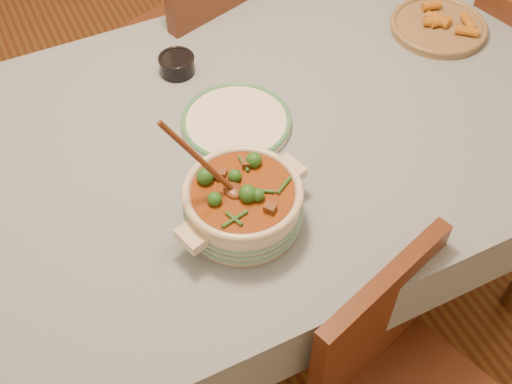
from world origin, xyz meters
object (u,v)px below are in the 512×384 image
dining_table (260,152)px  condiment_bowl (177,64)px  stew_casserole (243,201)px  chair_near (397,384)px  fried_plate (439,25)px  white_plate (236,122)px  chair_far (210,39)px

dining_table → condiment_bowl: size_ratio=13.58×
stew_casserole → chair_near: size_ratio=0.40×
dining_table → condiment_bowl: condiment_bowl is taller
dining_table → fried_plate: size_ratio=4.82×
white_plate → fried_plate: bearing=8.0°
chair_near → white_plate: bearing=80.4°
fried_plate → chair_near: chair_near is taller
condiment_bowl → dining_table: bearing=-69.7°
stew_casserole → chair_far: (0.28, 0.86, -0.26)m
condiment_bowl → chair_far: bearing=55.7°
fried_plate → chair_near: bearing=-128.0°
fried_plate → stew_casserole: bearing=-155.1°
fried_plate → chair_far: (-0.51, 0.49, -0.21)m
stew_casserole → condiment_bowl: stew_casserole is taller
white_plate → fried_plate: 0.69m
condiment_bowl → white_plate: bearing=-77.6°
chair_far → fried_plate: bearing=118.5°
white_plate → chair_near: bearing=-81.8°
fried_plate → chair_near: 1.01m
dining_table → stew_casserole: bearing=-123.7°
stew_casserole → chair_far: size_ratio=0.33×
white_plate → condiment_bowl: bearing=102.4°
dining_table → white_plate: 0.12m
condiment_bowl → chair_far: size_ratio=0.13×
dining_table → fried_plate: fried_plate is taller
stew_casserole → condiment_bowl: size_ratio=2.65×
fried_plate → chair_far: 0.74m
stew_casserole → condiment_bowl: bearing=84.1°
chair_far → chair_near: size_ratio=1.20×
dining_table → condiment_bowl: 0.33m
condiment_bowl → fried_plate: condiment_bowl is taller
fried_plate → chair_far: chair_far is taller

